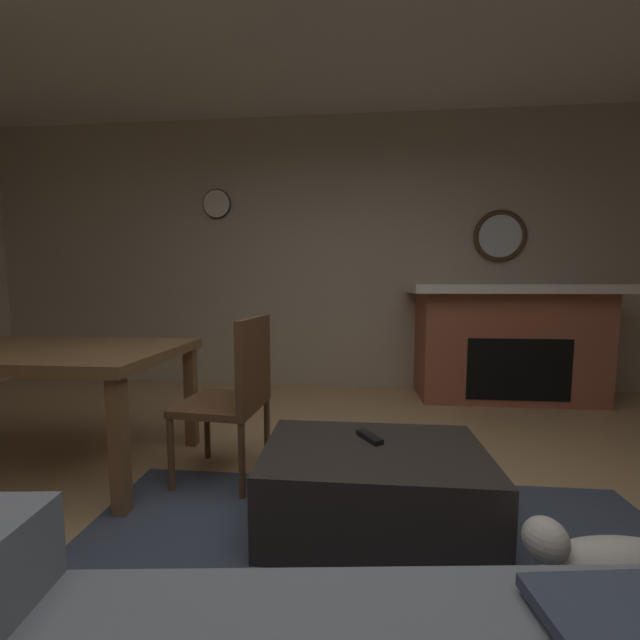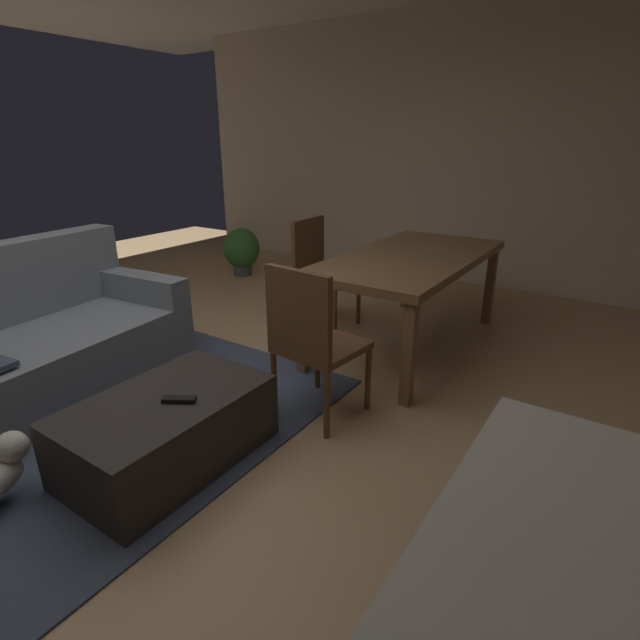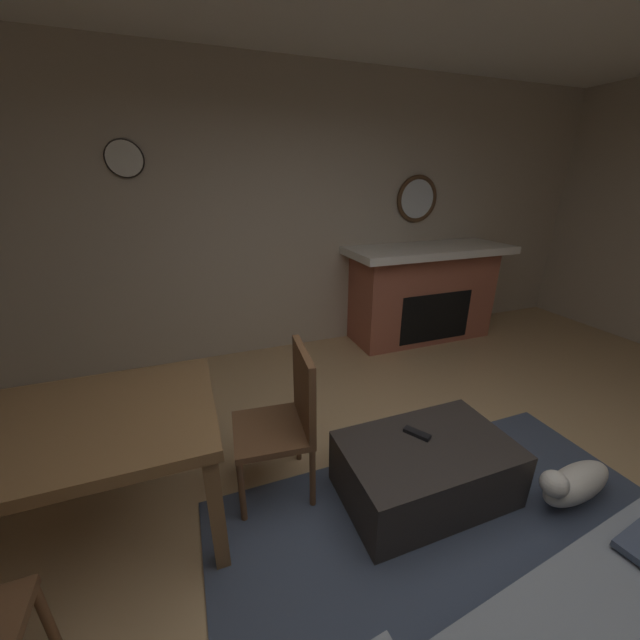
{
  "view_description": "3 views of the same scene",
  "coord_description": "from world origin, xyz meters",
  "px_view_note": "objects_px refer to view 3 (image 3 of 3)",
  "views": [
    {
      "loc": [
        -0.1,
        1.15,
        1.11
      ],
      "look_at": [
        0.1,
        -1.11,
        0.89
      ],
      "focal_mm": 20.79,
      "sensor_mm": 36.0,
      "label": 1
    },
    {
      "loc": [
        -1.51,
        -2.28,
        1.57
      ],
      "look_at": [
        0.21,
        -1.13,
        0.79
      ],
      "focal_mm": 27.19,
      "sensor_mm": 36.0,
      "label": 2
    },
    {
      "loc": [
        0.99,
        0.91,
        1.81
      ],
      "look_at": [
        0.34,
        -0.82,
        1.1
      ],
      "focal_mm": 20.45,
      "sensor_mm": 36.0,
      "label": 3
    }
  ],
  "objects_px": {
    "fireplace": "(423,293)",
    "ottoman_coffee_table": "(425,469)",
    "dining_chair_west": "(286,414)",
    "wall_clock": "(124,159)",
    "dining_table": "(7,448)",
    "tv_remote": "(417,433)",
    "round_wall_mirror": "(417,199)",
    "small_dog": "(574,483)"
  },
  "relations": [
    {
      "from": "fireplace",
      "to": "ottoman_coffee_table",
      "type": "height_order",
      "value": "fireplace"
    },
    {
      "from": "ottoman_coffee_table",
      "to": "dining_chair_west",
      "type": "relative_size",
      "value": 1.07
    },
    {
      "from": "dining_chair_west",
      "to": "wall_clock",
      "type": "distance_m",
      "value": 2.58
    },
    {
      "from": "dining_chair_west",
      "to": "dining_table",
      "type": "bearing_deg",
      "value": -0.39
    },
    {
      "from": "ottoman_coffee_table",
      "to": "dining_chair_west",
      "type": "distance_m",
      "value": 0.9
    },
    {
      "from": "tv_remote",
      "to": "fireplace",
      "type": "bearing_deg",
      "value": -157.58
    },
    {
      "from": "tv_remote",
      "to": "wall_clock",
      "type": "distance_m",
      "value": 3.16
    },
    {
      "from": "ottoman_coffee_table",
      "to": "dining_table",
      "type": "xyz_separation_m",
      "value": [
        2.06,
        -0.37,
        0.48
      ]
    },
    {
      "from": "fireplace",
      "to": "tv_remote",
      "type": "xyz_separation_m",
      "value": [
        1.4,
        1.96,
        -0.18
      ]
    },
    {
      "from": "round_wall_mirror",
      "to": "dining_table",
      "type": "bearing_deg",
      "value": 29.72
    },
    {
      "from": "dining_chair_west",
      "to": "small_dog",
      "type": "height_order",
      "value": "dining_chair_west"
    },
    {
      "from": "fireplace",
      "to": "dining_table",
      "type": "relative_size",
      "value": 1.02
    },
    {
      "from": "tv_remote",
      "to": "dining_table",
      "type": "relative_size",
      "value": 0.09
    },
    {
      "from": "ottoman_coffee_table",
      "to": "wall_clock",
      "type": "distance_m",
      "value": 3.33
    },
    {
      "from": "fireplace",
      "to": "round_wall_mirror",
      "type": "xyz_separation_m",
      "value": [
        0.0,
        -0.29,
        1.04
      ]
    },
    {
      "from": "round_wall_mirror",
      "to": "ottoman_coffee_table",
      "type": "height_order",
      "value": "round_wall_mirror"
    },
    {
      "from": "tv_remote",
      "to": "wall_clock",
      "type": "relative_size",
      "value": 0.51
    },
    {
      "from": "ottoman_coffee_table",
      "to": "small_dog",
      "type": "height_order",
      "value": "ottoman_coffee_table"
    },
    {
      "from": "dining_table",
      "to": "dining_chair_west",
      "type": "distance_m",
      "value": 1.32
    },
    {
      "from": "fireplace",
      "to": "tv_remote",
      "type": "height_order",
      "value": "fireplace"
    },
    {
      "from": "round_wall_mirror",
      "to": "tv_remote",
      "type": "xyz_separation_m",
      "value": [
        1.4,
        2.25,
        -1.21
      ]
    },
    {
      "from": "small_dog",
      "to": "fireplace",
      "type": "bearing_deg",
      "value": -104.29
    },
    {
      "from": "round_wall_mirror",
      "to": "small_dog",
      "type": "bearing_deg",
      "value": 77.17
    },
    {
      "from": "fireplace",
      "to": "round_wall_mirror",
      "type": "bearing_deg",
      "value": -90.0
    },
    {
      "from": "dining_chair_west",
      "to": "wall_clock",
      "type": "relative_size",
      "value": 2.99
    },
    {
      "from": "small_dog",
      "to": "wall_clock",
      "type": "xyz_separation_m",
      "value": [
        2.33,
        -2.71,
        1.81
      ]
    },
    {
      "from": "fireplace",
      "to": "wall_clock",
      "type": "xyz_separation_m",
      "value": [
        2.95,
        -0.29,
        1.41
      ]
    },
    {
      "from": "dining_table",
      "to": "ottoman_coffee_table",
      "type": "bearing_deg",
      "value": 169.82
    },
    {
      "from": "tv_remote",
      "to": "small_dog",
      "type": "relative_size",
      "value": 0.26
    },
    {
      "from": "ottoman_coffee_table",
      "to": "small_dog",
      "type": "relative_size",
      "value": 1.64
    },
    {
      "from": "fireplace",
      "to": "round_wall_mirror",
      "type": "height_order",
      "value": "round_wall_mirror"
    },
    {
      "from": "fireplace",
      "to": "dining_table",
      "type": "bearing_deg",
      "value": 26.01
    },
    {
      "from": "dining_chair_west",
      "to": "small_dog",
      "type": "xyz_separation_m",
      "value": [
        -1.52,
        0.73,
        -0.36
      ]
    },
    {
      "from": "fireplace",
      "to": "ottoman_coffee_table",
      "type": "relative_size",
      "value": 1.89
    },
    {
      "from": "ottoman_coffee_table",
      "to": "tv_remote",
      "type": "height_order",
      "value": "tv_remote"
    },
    {
      "from": "dining_table",
      "to": "dining_chair_west",
      "type": "height_order",
      "value": "dining_chair_west"
    },
    {
      "from": "dining_chair_west",
      "to": "fireplace",
      "type": "bearing_deg",
      "value": -141.6
    },
    {
      "from": "ottoman_coffee_table",
      "to": "fireplace",
      "type": "bearing_deg",
      "value": -123.97
    },
    {
      "from": "round_wall_mirror",
      "to": "dining_table",
      "type": "xyz_separation_m",
      "value": [
        3.45,
        1.97,
        -0.93
      ]
    },
    {
      "from": "round_wall_mirror",
      "to": "ottoman_coffee_table",
      "type": "xyz_separation_m",
      "value": [
        1.38,
        2.34,
        -1.41
      ]
    },
    {
      "from": "tv_remote",
      "to": "dining_chair_west",
      "type": "xyz_separation_m",
      "value": [
        0.73,
        -0.27,
        0.14
      ]
    },
    {
      "from": "dining_table",
      "to": "wall_clock",
      "type": "xyz_separation_m",
      "value": [
        -0.5,
        -1.97,
        1.31
      ]
    }
  ]
}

